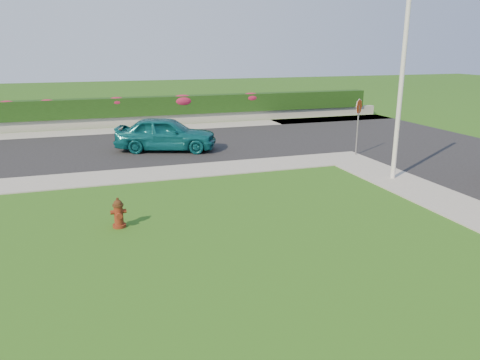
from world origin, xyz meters
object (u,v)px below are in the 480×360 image
object	(u,v)px
fire_hydrant	(119,213)
utility_pole	(400,92)
stop_sign	(358,114)
sedan_teal	(166,134)

from	to	relation	value
fire_hydrant	utility_pole	world-z (taller)	utility_pole
stop_sign	utility_pole	bearing A→B (deg)	-116.30
fire_hydrant	sedan_teal	size ratio (longest dim) A/B	0.18
sedan_teal	fire_hydrant	bearing A→B (deg)	-177.96
fire_hydrant	stop_sign	bearing A→B (deg)	25.25
fire_hydrant	sedan_teal	world-z (taller)	sedan_teal
sedan_teal	stop_sign	size ratio (longest dim) A/B	1.82
fire_hydrant	utility_pole	size ratio (longest dim) A/B	0.13
utility_pole	stop_sign	size ratio (longest dim) A/B	2.51
fire_hydrant	stop_sign	world-z (taller)	stop_sign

